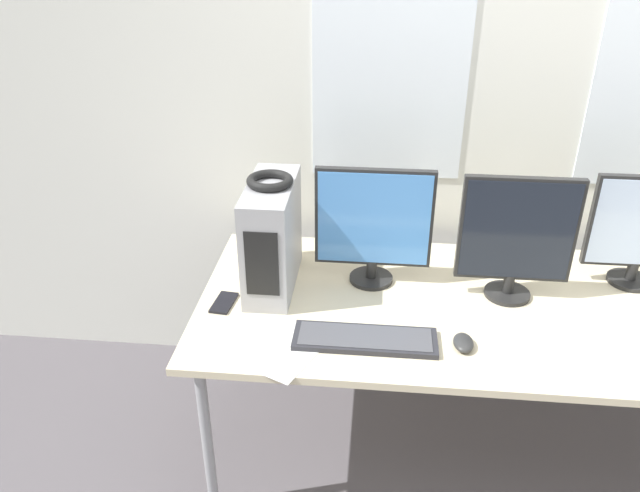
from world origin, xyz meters
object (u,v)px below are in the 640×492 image
(monitor_right_near, at_px, (517,236))
(cell_phone, at_px, (224,303))
(keyboard, at_px, (365,339))
(mouse, at_px, (463,343))
(headphones, at_px, (270,181))
(pc_tower, at_px, (272,236))
(monitor_main, at_px, (374,224))

(monitor_right_near, relative_size, cell_phone, 3.30)
(keyboard, xyz_separation_m, mouse, (0.33, 0.00, 0.01))
(headphones, xyz_separation_m, monitor_right_near, (0.89, -0.00, -0.18))
(keyboard, distance_m, cell_phone, 0.56)
(keyboard, relative_size, cell_phone, 3.34)
(keyboard, relative_size, mouse, 4.63)
(mouse, xyz_separation_m, cell_phone, (-0.85, 0.17, -0.01))
(pc_tower, distance_m, cell_phone, 0.31)
(mouse, bearing_deg, monitor_right_near, 59.57)
(pc_tower, distance_m, keyboard, 0.54)
(headphones, bearing_deg, keyboard, -43.05)
(keyboard, bearing_deg, monitor_main, 88.60)
(mouse, bearing_deg, monitor_main, 128.75)
(pc_tower, bearing_deg, monitor_right_near, -0.08)
(keyboard, bearing_deg, headphones, 136.95)
(headphones, height_order, monitor_right_near, monitor_right_near)
(monitor_main, height_order, cell_phone, monitor_main)
(headphones, distance_m, monitor_right_near, 0.91)
(monitor_right_near, xyz_separation_m, cell_phone, (-1.05, -0.16, -0.25))
(pc_tower, relative_size, monitor_main, 0.92)
(monitor_main, height_order, mouse, monitor_main)
(mouse, bearing_deg, keyboard, -179.13)
(mouse, bearing_deg, headphones, 154.03)
(pc_tower, xyz_separation_m, monitor_right_near, (0.89, -0.00, 0.05))
(pc_tower, distance_m, monitor_main, 0.38)
(monitor_main, height_order, keyboard, monitor_main)
(headphones, distance_m, cell_phone, 0.48)
(pc_tower, relative_size, headphones, 2.54)
(headphones, relative_size, mouse, 1.62)
(cell_phone, bearing_deg, keyboard, -12.46)
(monitor_main, distance_m, keyboard, 0.46)
(monitor_right_near, bearing_deg, monitor_main, 173.45)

